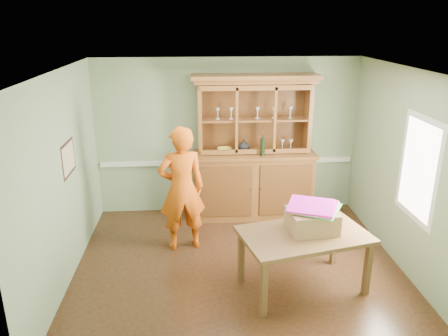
{
  "coord_description": "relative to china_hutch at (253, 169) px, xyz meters",
  "views": [
    {
      "loc": [
        -0.57,
        -5.3,
        3.3
      ],
      "look_at": [
        -0.17,
        0.4,
        1.33
      ],
      "focal_mm": 35.0,
      "sensor_mm": 36.0,
      "label": 1
    }
  ],
  "objects": [
    {
      "name": "framed_map",
      "position": [
        -2.66,
        -1.42,
        0.7
      ],
      "size": [
        0.03,
        0.6,
        0.46
      ],
      "color": "black",
      "rests_on": "wall_left"
    },
    {
      "name": "wall_front",
      "position": [
        -0.43,
        -3.72,
        0.5
      ],
      "size": [
        4.5,
        0.0,
        4.5
      ],
      "primitive_type": "plane",
      "rotation": [
        -1.57,
        0.0,
        0.0
      ],
      "color": "gray",
      "rests_on": "floor"
    },
    {
      "name": "china_hutch",
      "position": [
        0.0,
        0.0,
        0.0
      ],
      "size": [
        2.08,
        0.69,
        2.44
      ],
      "color": "brown",
      "rests_on": "floor"
    },
    {
      "name": "dining_table",
      "position": [
        0.33,
        -2.26,
        -0.17
      ],
      "size": [
        1.73,
        1.27,
        0.78
      ],
      "rotation": [
        0.0,
        0.0,
        0.24
      ],
      "color": "brown",
      "rests_on": "floor"
    },
    {
      "name": "cardboard_box",
      "position": [
        0.44,
        -2.2,
        0.06
      ],
      "size": [
        0.63,
        0.52,
        0.27
      ],
      "primitive_type": "cube",
      "rotation": [
        0.0,
        0.0,
        0.1
      ],
      "color": "#9D7651",
      "rests_on": "dining_table"
    },
    {
      "name": "wall_back",
      "position": [
        -0.43,
        0.28,
        0.5
      ],
      "size": [
        4.5,
        0.0,
        4.5
      ],
      "primitive_type": "plane",
      "rotation": [
        1.57,
        0.0,
        0.0
      ],
      "color": "gray",
      "rests_on": "floor"
    },
    {
      "name": "wall_left",
      "position": [
        -2.68,
        -1.72,
        0.5
      ],
      "size": [
        0.0,
        4.0,
        4.0
      ],
      "primitive_type": "plane",
      "rotation": [
        1.57,
        0.0,
        1.57
      ],
      "color": "gray",
      "rests_on": "floor"
    },
    {
      "name": "kite_stack",
      "position": [
        0.45,
        -2.15,
        0.22
      ],
      "size": [
        0.74,
        0.74,
        0.05
      ],
      "rotation": [
        0.0,
        0.0,
        1.13
      ],
      "color": "yellow",
      "rests_on": "cardboard_box"
    },
    {
      "name": "ceiling",
      "position": [
        -0.43,
        -1.72,
        1.85
      ],
      "size": [
        4.5,
        4.5,
        0.0
      ],
      "primitive_type": "plane",
      "rotation": [
        3.14,
        0.0,
        0.0
      ],
      "color": "white",
      "rests_on": "wall_back"
    },
    {
      "name": "wall_right",
      "position": [
        1.82,
        -1.72,
        0.5
      ],
      "size": [
        0.0,
        4.0,
        4.0
      ],
      "primitive_type": "plane",
      "rotation": [
        1.57,
        0.0,
        -1.57
      ],
      "color": "gray",
      "rests_on": "floor"
    },
    {
      "name": "window_panel",
      "position": [
        1.8,
        -2.02,
        0.65
      ],
      "size": [
        0.03,
        0.96,
        1.36
      ],
      "color": "white",
      "rests_on": "wall_right"
    },
    {
      "name": "person",
      "position": [
        -1.2,
        -1.09,
        0.09
      ],
      "size": [
        0.76,
        0.57,
        1.88
      ],
      "primitive_type": "imported",
      "rotation": [
        0.0,
        0.0,
        3.33
      ],
      "color": "#DB560D",
      "rests_on": "floor"
    },
    {
      "name": "floor",
      "position": [
        -0.43,
        -1.72,
        -0.85
      ],
      "size": [
        4.5,
        4.5,
        0.0
      ],
      "primitive_type": "plane",
      "color": "#4C2E18",
      "rests_on": "ground"
    },
    {
      "name": "chair_rail",
      "position": [
        -0.43,
        0.25,
        0.05
      ],
      "size": [
        4.41,
        0.05,
        0.08
      ],
      "primitive_type": "cube",
      "color": "white",
      "rests_on": "wall_back"
    }
  ]
}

